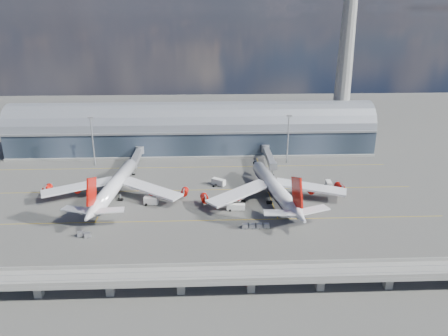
{
  "coord_description": "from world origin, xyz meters",
  "views": [
    {
      "loc": [
        7.89,
        -160.34,
        76.61
      ],
      "look_at": [
        14.97,
        10.0,
        14.0
      ],
      "focal_mm": 35.0,
      "sensor_mm": 36.0,
      "label": 1
    }
  ],
  "objects_px": {
    "service_truck_3": "(240,197)",
    "cargo_train_2": "(256,226)",
    "airliner_right": "(275,189)",
    "floodlight_mast_left": "(93,140)",
    "control_tower": "(346,56)",
    "service_truck_2": "(236,207)",
    "service_truck_5": "(219,182)",
    "floodlight_mast_right": "(288,138)",
    "cargo_train_1": "(127,269)",
    "airliner_left": "(114,186)",
    "cargo_train_0": "(84,235)",
    "service_truck_1": "(151,201)",
    "service_truck_4": "(329,184)"
  },
  "relations": [
    {
      "from": "service_truck_1",
      "to": "cargo_train_1",
      "type": "height_order",
      "value": "service_truck_1"
    },
    {
      "from": "cargo_train_0",
      "to": "service_truck_4",
      "type": "bearing_deg",
      "value": -82.59
    },
    {
      "from": "floodlight_mast_right",
      "to": "cargo_train_0",
      "type": "distance_m",
      "value": 115.62
    },
    {
      "from": "floodlight_mast_right",
      "to": "service_truck_4",
      "type": "height_order",
      "value": "floodlight_mast_right"
    },
    {
      "from": "service_truck_3",
      "to": "cargo_train_1",
      "type": "height_order",
      "value": "service_truck_3"
    },
    {
      "from": "airliner_right",
      "to": "service_truck_3",
      "type": "xyz_separation_m",
      "value": [
        -14.69,
        1.13,
        -3.95
      ]
    },
    {
      "from": "airliner_right",
      "to": "floodlight_mast_left",
      "type": "bearing_deg",
      "value": 141.71
    },
    {
      "from": "service_truck_2",
      "to": "cargo_train_1",
      "type": "relative_size",
      "value": 1.04
    },
    {
      "from": "cargo_train_1",
      "to": "cargo_train_2",
      "type": "xyz_separation_m",
      "value": [
        42.81,
        26.37,
        0.1
      ]
    },
    {
      "from": "service_truck_5",
      "to": "floodlight_mast_left",
      "type": "bearing_deg",
      "value": 102.12
    },
    {
      "from": "floodlight_mast_right",
      "to": "cargo_train_2",
      "type": "relative_size",
      "value": 2.45
    },
    {
      "from": "control_tower",
      "to": "airliner_right",
      "type": "bearing_deg",
      "value": -122.6
    },
    {
      "from": "service_truck_5",
      "to": "cargo_train_1",
      "type": "bearing_deg",
      "value": -166.42
    },
    {
      "from": "cargo_train_0",
      "to": "service_truck_1",
      "type": "bearing_deg",
      "value": -53.51
    },
    {
      "from": "control_tower",
      "to": "floodlight_mast_right",
      "type": "xyz_separation_m",
      "value": [
        -35.0,
        -28.0,
        -38.0
      ]
    },
    {
      "from": "airliner_left",
      "to": "control_tower",
      "type": "bearing_deg",
      "value": 37.42
    },
    {
      "from": "control_tower",
      "to": "service_truck_5",
      "type": "distance_m",
      "value": 105.0
    },
    {
      "from": "service_truck_1",
      "to": "cargo_train_1",
      "type": "relative_size",
      "value": 0.85
    },
    {
      "from": "cargo_train_0",
      "to": "cargo_train_1",
      "type": "distance_m",
      "value": 29.36
    },
    {
      "from": "airliner_left",
      "to": "service_truck_3",
      "type": "relative_size",
      "value": 10.64
    },
    {
      "from": "control_tower",
      "to": "cargo_train_0",
      "type": "height_order",
      "value": "control_tower"
    },
    {
      "from": "floodlight_mast_left",
      "to": "service_truck_2",
      "type": "xyz_separation_m",
      "value": [
        69.29,
        -56.45,
        -12.26
      ]
    },
    {
      "from": "service_truck_1",
      "to": "service_truck_2",
      "type": "height_order",
      "value": "service_truck_1"
    },
    {
      "from": "service_truck_3",
      "to": "cargo_train_2",
      "type": "distance_m",
      "value": 25.48
    },
    {
      "from": "service_truck_1",
      "to": "service_truck_2",
      "type": "bearing_deg",
      "value": -93.02
    },
    {
      "from": "floodlight_mast_left",
      "to": "airliner_right",
      "type": "distance_m",
      "value": 99.18
    },
    {
      "from": "airliner_left",
      "to": "service_truck_5",
      "type": "bearing_deg",
      "value": 22.54
    },
    {
      "from": "floodlight_mast_left",
      "to": "service_truck_3",
      "type": "distance_m",
      "value": 86.53
    },
    {
      "from": "floodlight_mast_right",
      "to": "cargo_train_2",
      "type": "xyz_separation_m",
      "value": [
        -24.42,
        -72.05,
        -12.73
      ]
    },
    {
      "from": "airliner_right",
      "to": "service_truck_3",
      "type": "relative_size",
      "value": 10.57
    },
    {
      "from": "service_truck_2",
      "to": "service_truck_4",
      "type": "bearing_deg",
      "value": -59.54
    },
    {
      "from": "airliner_right",
      "to": "service_truck_3",
      "type": "distance_m",
      "value": 15.25
    },
    {
      "from": "floodlight_mast_right",
      "to": "service_truck_1",
      "type": "distance_m",
      "value": 82.96
    },
    {
      "from": "service_truck_4",
      "to": "cargo_train_2",
      "type": "bearing_deg",
      "value": -130.91
    },
    {
      "from": "service_truck_5",
      "to": "service_truck_1",
      "type": "bearing_deg",
      "value": 161.89
    },
    {
      "from": "service_truck_5",
      "to": "floodlight_mast_right",
      "type": "bearing_deg",
      "value": -13.46
    },
    {
      "from": "service_truck_2",
      "to": "cargo_train_2",
      "type": "xyz_separation_m",
      "value": [
        6.29,
        -15.59,
        -0.47
      ]
    },
    {
      "from": "control_tower",
      "to": "service_truck_5",
      "type": "bearing_deg",
      "value": -141.14
    },
    {
      "from": "service_truck_3",
      "to": "airliner_left",
      "type": "bearing_deg",
      "value": -150.52
    },
    {
      "from": "cargo_train_1",
      "to": "airliner_left",
      "type": "bearing_deg",
      "value": -0.19
    },
    {
      "from": "airliner_right",
      "to": "service_truck_5",
      "type": "height_order",
      "value": "airliner_right"
    },
    {
      "from": "service_truck_1",
      "to": "service_truck_5",
      "type": "relative_size",
      "value": 0.91
    },
    {
      "from": "floodlight_mast_left",
      "to": "service_truck_4",
      "type": "bearing_deg",
      "value": -16.79
    },
    {
      "from": "service_truck_1",
      "to": "cargo_train_2",
      "type": "xyz_separation_m",
      "value": [
        41.06,
        -22.53,
        -0.76
      ]
    },
    {
      "from": "control_tower",
      "to": "service_truck_2",
      "type": "height_order",
      "value": "control_tower"
    },
    {
      "from": "floodlight_mast_right",
      "to": "cargo_train_0",
      "type": "bearing_deg",
      "value": -138.6
    },
    {
      "from": "control_tower",
      "to": "airliner_right",
      "type": "height_order",
      "value": "control_tower"
    },
    {
      "from": "floodlight_mast_right",
      "to": "airliner_left",
      "type": "xyz_separation_m",
      "value": [
        -81.71,
        -43.21,
        -7.87
      ]
    },
    {
      "from": "control_tower",
      "to": "floodlight_mast_right",
      "type": "height_order",
      "value": "control_tower"
    },
    {
      "from": "floodlight_mast_right",
      "to": "service_truck_2",
      "type": "height_order",
      "value": "floodlight_mast_right"
    }
  ]
}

